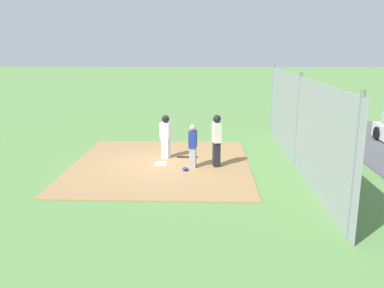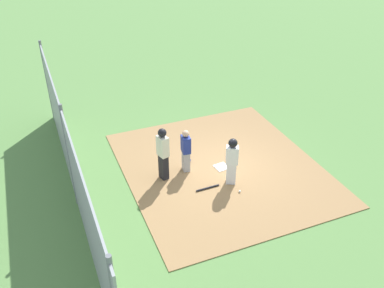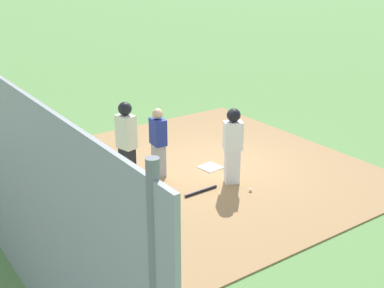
% 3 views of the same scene
% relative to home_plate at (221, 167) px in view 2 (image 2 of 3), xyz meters
% --- Properties ---
extents(ground_plane, '(140.00, 140.00, 0.00)m').
position_rel_home_plate_xyz_m(ground_plane, '(0.00, 0.00, -0.04)').
color(ground_plane, '#5B8947').
extents(dirt_infield, '(7.20, 6.40, 0.03)m').
position_rel_home_plate_xyz_m(dirt_infield, '(0.00, 0.00, -0.03)').
color(dirt_infield, '#9E774C').
rests_on(dirt_infield, ground_plane).
extents(home_plate, '(0.48, 0.48, 0.02)m').
position_rel_home_plate_xyz_m(home_plate, '(0.00, 0.00, 0.00)').
color(home_plate, white).
rests_on(home_plate, dirt_infield).
extents(catcher, '(0.41, 0.30, 1.54)m').
position_rel_home_plate_xyz_m(catcher, '(-0.32, -1.18, 0.78)').
color(catcher, '#9E9EA3').
rests_on(catcher, dirt_infield).
extents(umpire, '(0.43, 0.34, 1.85)m').
position_rel_home_plate_xyz_m(umpire, '(-0.18, -2.01, 0.98)').
color(umpire, black).
rests_on(umpire, dirt_infield).
extents(runner, '(0.40, 0.45, 1.65)m').
position_rel_home_plate_xyz_m(runner, '(0.89, -0.10, 0.93)').
color(runner, silver).
rests_on(runner, dirt_infield).
extents(baseball_bat, '(0.08, 0.79, 0.06)m').
position_rel_home_plate_xyz_m(baseball_bat, '(0.91, -0.93, 0.02)').
color(baseball_bat, black).
rests_on(baseball_bat, dirt_infield).
extents(catcher_mask, '(0.24, 0.20, 0.12)m').
position_rel_home_plate_xyz_m(catcher_mask, '(-0.75, -0.93, 0.05)').
color(catcher_mask, navy).
rests_on(catcher_mask, dirt_infield).
extents(baseball, '(0.07, 0.07, 0.07)m').
position_rel_home_plate_xyz_m(baseball, '(1.46, -0.07, 0.03)').
color(baseball, white).
rests_on(baseball, dirt_infield).
extents(backstop_fence, '(12.00, 0.10, 3.35)m').
position_rel_home_plate_xyz_m(backstop_fence, '(0.00, -4.85, 1.56)').
color(backstop_fence, '#93999E').
rests_on(backstop_fence, ground_plane).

